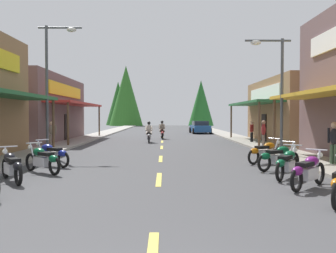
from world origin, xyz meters
The scene contains 23 objects.
ground centered at (0.00, 28.25, -0.05)m, with size 10.75×86.50×0.10m, color #424244.
sidewalk_left centered at (-6.45, 28.25, 0.06)m, with size 2.15×86.50×0.12m, color #9E9991.
sidewalk_right centered at (6.45, 28.25, 0.06)m, with size 2.15×86.50×0.12m, color gray.
centerline_dashes centered at (0.00, 31.19, 0.01)m, with size 0.16×61.27×0.01m.
storefront_left_far centered at (-11.58, 25.61, 2.52)m, with size 9.99×12.63×5.03m.
storefront_right_far centered at (10.72, 23.71, 2.33)m, with size 8.28×10.68×4.64m.
streetlamp_left centered at (-5.45, 15.61, 4.22)m, with size 2.19×0.30×6.51m.
streetlamp_right centered at (5.42, 14.43, 3.73)m, with size 2.19×0.30×5.64m.
motorcycle_parked_right_1 centered at (4.07, 6.91, 0.49)m, with size 1.57×1.60×1.04m.
motorcycle_parked_right_2 centered at (4.04, 8.48, 0.49)m, with size 1.33×1.80×1.04m.
motorcycle_parked_right_3 centered at (4.30, 10.18, 0.49)m, with size 1.89×1.18×1.04m.
motorcycle_parked_right_4 centered at (4.36, 12.08, 0.49)m, with size 1.83×1.28×1.04m.
motorcycle_parked_left_1 centered at (-4.36, 7.92, 0.49)m, with size 1.35×1.79×1.04m.
motorcycle_parked_left_2 centered at (-4.01, 9.59, 0.49)m, with size 1.69×1.47×1.04m.
motorcycle_parked_left_3 centered at (-4.25, 11.28, 0.49)m, with size 1.82×1.30×1.04m.
rider_cruising_lead centered at (-0.96, 23.74, 0.66)m, with size 0.60×2.14×1.57m.
rider_cruising_trailing centered at (-0.03, 28.03, 0.66)m, with size 0.60×2.14×1.57m.
pedestrian_by_shop centered at (6.40, 22.93, 0.91)m, with size 0.42×0.49×1.57m.
pedestrian_browsing centered at (5.91, 18.08, 0.99)m, with size 0.39×0.52×1.71m.
pedestrian_waiting centered at (-6.69, 19.26, 0.95)m, with size 0.51×0.40×1.64m.
pedestrian_strolling centered at (6.67, 10.97, 1.01)m, with size 0.40×0.52×1.73m.
parked_car_curbside centered at (4.18, 37.83, 0.69)m, with size 2.25×4.39×1.40m.
treeline_backdrop centered at (-5.50, 71.58, 5.28)m, with size 22.36×10.30×12.02m.
Camera 1 is at (0.17, -2.83, 1.97)m, focal length 38.80 mm.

